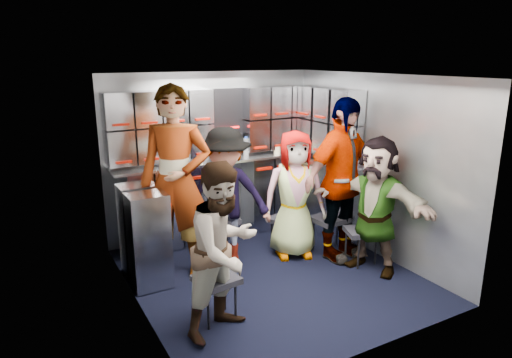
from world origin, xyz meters
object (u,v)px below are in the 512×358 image
attendant_standing (176,183)px  attendant_arc_e (375,205)px  jump_seat_mid_left (219,221)px  jump_seat_near_right (362,233)px  attendant_arc_d (341,180)px  jump_seat_near_left (216,282)px  attendant_arc_a (224,249)px  jump_seat_mid_right (329,221)px  attendant_arc_b (225,197)px  jump_seat_center (286,221)px  attendant_arc_c (295,195)px

attendant_standing → attendant_arc_e: (1.88, -0.96, -0.27)m
jump_seat_mid_left → attendant_standing: size_ratio=0.24×
jump_seat_near_right → attendant_arc_d: attendant_arc_d is taller
jump_seat_near_left → attendant_arc_a: bearing=-90.0°
jump_seat_mid_right → attendant_standing: attendant_standing is taller
attendant_arc_b → attendant_arc_e: 1.63m
attendant_arc_d → attendant_arc_e: bearing=-85.2°
jump_seat_mid_left → jump_seat_center: bearing=-15.7°
attendant_standing → attendant_arc_e: bearing=4.1°
jump_seat_mid_left → jump_seat_center: 0.81m
attendant_arc_d → jump_seat_mid_left: bearing=138.7°
attendant_arc_a → jump_seat_near_left: bearing=68.8°
attendant_arc_d → jump_seat_near_left: bearing=-174.2°
jump_seat_mid_left → attendant_arc_b: attendant_arc_b is taller
jump_seat_near_right → attendant_standing: (-1.88, 0.78, 0.66)m
jump_seat_near_left → attendant_standing: 1.23m
attendant_arc_b → attendant_arc_e: bearing=-8.0°
jump_seat_mid_left → attendant_arc_c: 0.93m
attendant_standing → attendant_arc_b: 0.61m
jump_seat_near_left → jump_seat_mid_right: (1.78, 0.71, 0.02)m
jump_seat_mid_right → attendant_arc_b: size_ratio=0.28×
jump_seat_mid_left → attendant_standing: (-0.57, -0.19, 0.59)m
attendant_standing → attendant_arc_a: 1.25m
jump_seat_center → jump_seat_mid_right: jump_seat_mid_right is taller
attendant_arc_e → attendant_standing: bearing=-137.8°
jump_seat_center → attendant_arc_a: size_ratio=0.30×
attendant_standing → attendant_arc_c: 1.38m
attendant_standing → attendant_arc_e: attendant_standing is taller
jump_seat_center → attendant_arc_d: (0.42, -0.49, 0.57)m
attendant_arc_a → attendant_arc_e: size_ratio=1.00×
attendant_arc_c → jump_seat_mid_right: bearing=2.8°
jump_seat_center → attendant_arc_b: bearing=177.3°
jump_seat_mid_right → attendant_standing: (-1.76, 0.34, 0.63)m
jump_seat_mid_left → attendant_arc_a: attendant_arc_a is taller
jump_seat_mid_right → attendant_arc_a: attendant_arc_a is taller
jump_seat_mid_left → attendant_arc_d: size_ratio=0.26×
jump_seat_mid_right → jump_seat_mid_left: bearing=156.3°
jump_seat_near_right → attendant_arc_e: attendant_arc_e is taller
jump_seat_center → attendant_arc_d: size_ratio=0.24×
attendant_arc_c → attendant_arc_d: attendant_arc_d is taller
jump_seat_mid_right → attendant_arc_b: (-1.19, 0.34, 0.39)m
jump_seat_mid_right → attendant_arc_c: 0.56m
attendant_arc_c → attendant_arc_d: 0.55m
jump_seat_near_right → attendant_arc_e: size_ratio=0.29×
jump_seat_mid_right → attendant_arc_a: size_ratio=0.29×
attendant_arc_b → jump_seat_mid_left: bearing=118.2°
attendant_arc_b → attendant_arc_d: bearing=4.5°
jump_seat_near_left → jump_seat_mid_right: size_ratio=0.96×
jump_seat_center → attendant_standing: bearing=178.7°
jump_seat_near_left → jump_seat_center: (1.36, 1.01, -0.01)m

